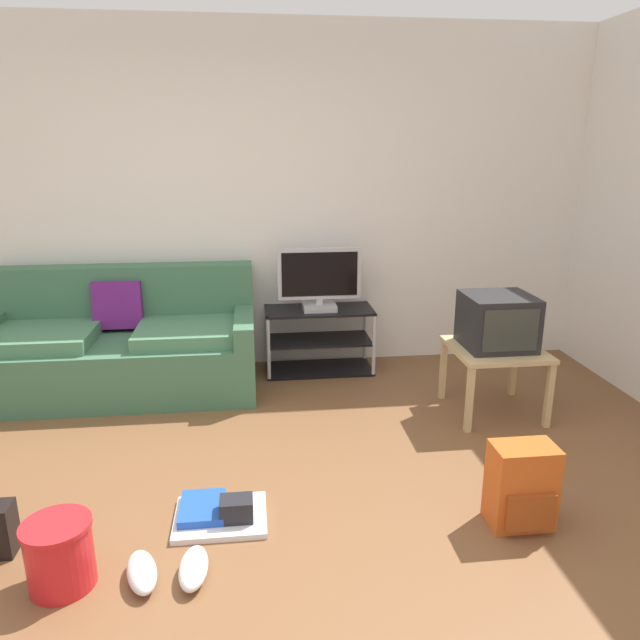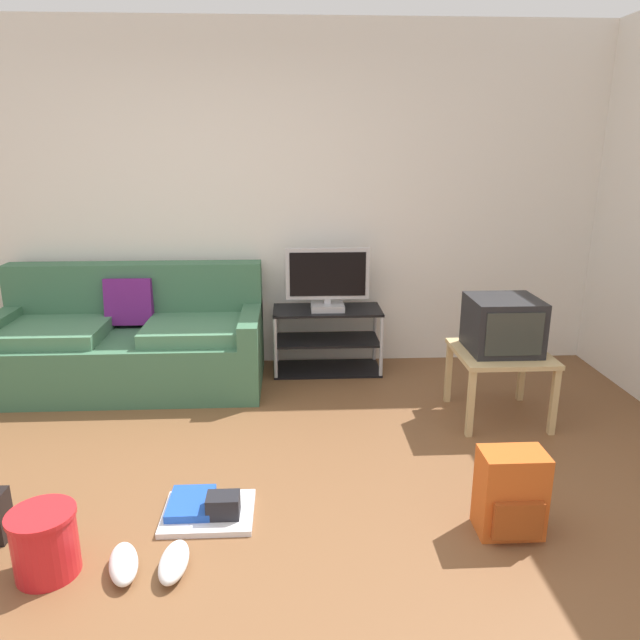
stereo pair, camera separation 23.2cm
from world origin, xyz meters
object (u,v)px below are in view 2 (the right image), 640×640
object	(u,v)px
sneakers_pair	(149,563)
couch	(131,343)
flat_tv	(328,280)
cleaning_bucket	(45,541)
side_table	(500,360)
backpack	(511,493)
crt_tv	(503,325)
tv_stand	(327,340)
floor_tray	(207,509)

from	to	relation	value
sneakers_pair	couch	bearing A→B (deg)	105.52
flat_tv	cleaning_bucket	distance (m)	2.75
side_table	cleaning_bucket	world-z (taller)	side_table
couch	backpack	distance (m)	2.98
side_table	cleaning_bucket	bearing A→B (deg)	-149.96
crt_tv	cleaning_bucket	world-z (taller)	crt_tv
backpack	cleaning_bucket	bearing A→B (deg)	165.39
tv_stand	cleaning_bucket	world-z (taller)	tv_stand
sneakers_pair	floor_tray	world-z (taller)	floor_tray
backpack	floor_tray	xyz separation A→B (m)	(-1.45, 0.19, -0.16)
couch	backpack	size ratio (longest dim) A/B	4.77
side_table	floor_tray	size ratio (longest dim) A/B	1.33
couch	floor_tray	distance (m)	1.96
side_table	crt_tv	distance (m)	0.24
side_table	sneakers_pair	bearing A→B (deg)	-144.58
cleaning_bucket	sneakers_pair	xyz separation A→B (m)	(0.43, -0.02, -0.11)
tv_stand	floor_tray	size ratio (longest dim) A/B	1.93
couch	floor_tray	world-z (taller)	couch
cleaning_bucket	flat_tv	bearing A→B (deg)	59.82
flat_tv	couch	bearing A→B (deg)	-173.19
side_table	floor_tray	world-z (taller)	side_table
side_table	backpack	bearing A→B (deg)	-106.47
side_table	sneakers_pair	world-z (taller)	side_table
flat_tv	crt_tv	distance (m)	1.42
side_table	sneakers_pair	size ratio (longest dim) A/B	1.58
cleaning_bucket	tv_stand	bearing A→B (deg)	60.06
floor_tray	crt_tv	bearing A→B (deg)	30.13
cleaning_bucket	crt_tv	bearing A→B (deg)	30.32
couch	backpack	bearing A→B (deg)	-41.07
backpack	floor_tray	bearing A→B (deg)	152.74
crt_tv	floor_tray	bearing A→B (deg)	-149.87
sneakers_pair	floor_tray	size ratio (longest dim) A/B	0.84
backpack	floor_tray	size ratio (longest dim) A/B	0.93
couch	tv_stand	size ratio (longest dim) A/B	2.30
cleaning_bucket	floor_tray	xyz separation A→B (m)	(0.63, 0.38, -0.12)
couch	crt_tv	xyz separation A→B (m)	(2.61, -0.71, 0.32)
crt_tv	backpack	size ratio (longest dim) A/B	1.06
flat_tv	cleaning_bucket	world-z (taller)	flat_tv
tv_stand	floor_tray	world-z (taller)	tv_stand
crt_tv	sneakers_pair	size ratio (longest dim) A/B	1.18
flat_tv	floor_tray	bearing A→B (deg)	-110.32
couch	cleaning_bucket	distance (m)	2.15
cleaning_bucket	backpack	bearing A→B (deg)	5.02
crt_tv	cleaning_bucket	xyz separation A→B (m)	(-2.44, -1.43, -0.49)
side_table	tv_stand	bearing A→B (deg)	139.57
tv_stand	cleaning_bucket	distance (m)	2.71
tv_stand	flat_tv	xyz separation A→B (m)	(-0.00, -0.02, 0.50)
tv_stand	backpack	bearing A→B (deg)	-71.35
crt_tv	floor_tray	distance (m)	2.18
couch	side_table	bearing A→B (deg)	-15.57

